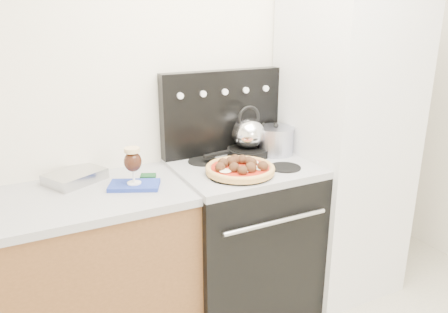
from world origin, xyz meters
TOP-DOWN VIEW (x-y plane):
  - room_shell at (0.00, 0.29)m, footprint 3.52×3.01m
  - base_cabinet at (-1.02, 1.20)m, footprint 1.45×0.60m
  - countertop at (-1.02, 1.20)m, footprint 1.48×0.63m
  - stove_body at (0.08, 1.18)m, footprint 0.76×0.65m
  - cooktop at (0.08, 1.18)m, footprint 0.76×0.65m
  - backguard at (0.08, 1.45)m, footprint 0.76×0.08m
  - fridge at (0.78, 1.15)m, footprint 0.64×0.68m
  - foil_sheet at (-0.81, 1.39)m, footprint 0.34×0.31m
  - oven_mitt at (-0.55, 1.17)m, footprint 0.29×0.23m
  - beer_glass at (-0.55, 1.17)m, footprint 0.09×0.09m
  - pizza_pan at (-0.01, 1.05)m, footprint 0.36×0.36m
  - pizza at (-0.01, 1.05)m, footprint 0.38×0.38m
  - skillet at (0.19, 1.31)m, footprint 0.29×0.29m
  - tea_kettle at (0.19, 1.31)m, footprint 0.21×0.21m
  - stock_pot at (0.35, 1.27)m, footprint 0.28×0.28m

SIDE VIEW (x-z plane):
  - base_cabinet at x=-1.02m, z-range 0.00..0.86m
  - stove_body at x=0.08m, z-range 0.00..0.88m
  - countertop at x=-1.02m, z-range 0.86..0.90m
  - cooktop at x=0.08m, z-range 0.88..0.92m
  - oven_mitt at x=-0.55m, z-range 0.90..0.92m
  - pizza_pan at x=-0.01m, z-range 0.92..0.93m
  - foil_sheet at x=-0.81m, z-range 0.90..0.96m
  - skillet at x=0.19m, z-range 0.92..0.97m
  - fridge at x=0.78m, z-range 0.00..1.90m
  - pizza at x=-0.01m, z-range 0.93..0.98m
  - stock_pot at x=0.35m, z-range 0.92..1.08m
  - beer_glass at x=-0.55m, z-range 0.92..1.11m
  - tea_kettle at x=0.19m, z-range 0.97..1.18m
  - backguard at x=0.08m, z-range 0.92..1.42m
  - room_shell at x=0.00m, z-range -0.01..2.51m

